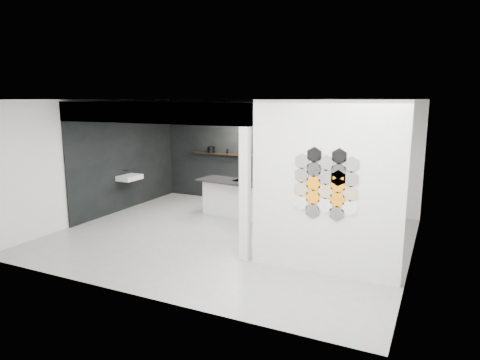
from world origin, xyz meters
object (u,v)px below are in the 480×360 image
(partition_panel, at_px, (325,189))
(glass_bowl, at_px, (284,155))
(glass_vase, at_px, (284,154))
(utensil_cup, at_px, (212,151))
(wall_basin, at_px, (130,178))
(kettle, at_px, (273,154))
(kitchen_island, at_px, (233,197))
(stockpot, at_px, (211,150))
(bottle_dark, at_px, (227,151))

(partition_panel, bearing_deg, glass_bowl, 118.23)
(glass_vase, bearing_deg, utensil_cup, 180.00)
(wall_basin, relative_size, utensil_cup, 6.97)
(partition_panel, bearing_deg, utensil_cup, 137.56)
(kettle, relative_size, glass_vase, 1.20)
(kitchen_island, xyz_separation_m, glass_bowl, (0.82, 1.35, 0.92))
(utensil_cup, bearing_deg, kitchen_island, -45.39)
(wall_basin, height_order, utensil_cup, utensil_cup)
(partition_panel, height_order, glass_bowl, partition_panel)
(partition_panel, bearing_deg, glass_vase, 118.23)
(stockpot, distance_m, glass_vase, 2.18)
(stockpot, height_order, utensil_cup, stockpot)
(partition_panel, relative_size, stockpot, 13.73)
(partition_panel, xyz_separation_m, kettle, (-2.40, 3.87, -0.01))
(bottle_dark, xyz_separation_m, utensil_cup, (-0.48, 0.00, -0.03))
(partition_panel, relative_size, bottle_dark, 20.43)
(stockpot, xyz_separation_m, glass_bowl, (2.18, 0.00, -0.03))
(glass_bowl, xyz_separation_m, utensil_cup, (-2.15, 0.00, -0.01))
(kitchen_island, xyz_separation_m, utensil_cup, (-1.34, 1.35, 0.91))
(glass_vase, bearing_deg, glass_bowl, 0.00)
(partition_panel, xyz_separation_m, stockpot, (-4.25, 3.87, 0.00))
(partition_panel, xyz_separation_m, glass_bowl, (-2.08, 3.87, -0.03))
(kettle, relative_size, bottle_dark, 1.26)
(partition_panel, distance_m, wall_basin, 5.78)
(partition_panel, distance_m, glass_bowl, 4.39)
(glass_vase, bearing_deg, kettle, 180.00)
(partition_panel, xyz_separation_m, bottle_dark, (-3.75, 3.87, -0.01))
(partition_panel, relative_size, glass_vase, 19.47)
(kitchen_island, bearing_deg, glass_bowl, 66.08)
(partition_panel, height_order, wall_basin, partition_panel)
(partition_panel, relative_size, glass_bowl, 19.09)
(bottle_dark, distance_m, utensil_cup, 0.48)
(kettle, xyz_separation_m, glass_vase, (0.32, 0.00, -0.00))
(kettle, bearing_deg, glass_bowl, 13.07)
(kitchen_island, distance_m, glass_bowl, 1.83)
(partition_panel, distance_m, utensil_cup, 5.73)
(partition_panel, xyz_separation_m, wall_basin, (-5.46, 1.80, -0.55))
(partition_panel, height_order, kitchen_island, partition_panel)
(kitchen_island, relative_size, kettle, 10.13)
(kettle, bearing_deg, glass_vase, 13.07)
(kettle, xyz_separation_m, glass_bowl, (0.32, 0.00, -0.02))
(partition_panel, bearing_deg, kitchen_island, 139.02)
(partition_panel, bearing_deg, kettle, 121.83)
(partition_panel, height_order, bottle_dark, partition_panel)
(partition_panel, height_order, stockpot, partition_panel)
(glass_bowl, bearing_deg, partition_panel, -61.77)
(kettle, height_order, bottle_dark, kettle)
(wall_basin, xyz_separation_m, glass_bowl, (3.39, 2.07, 0.52))
(partition_panel, xyz_separation_m, kitchen_island, (-2.89, 2.51, -0.95))
(wall_basin, height_order, bottle_dark, bottle_dark)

